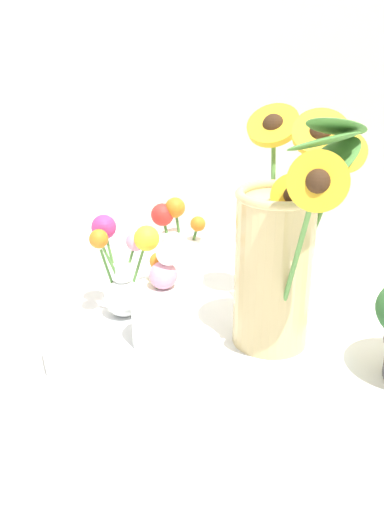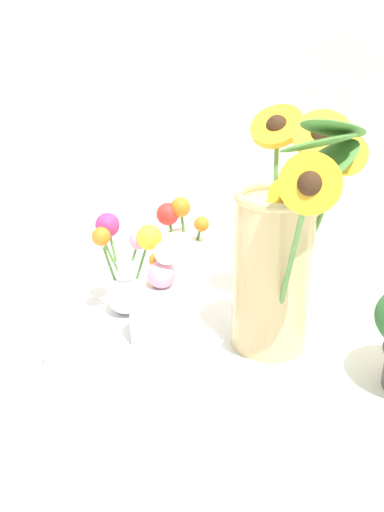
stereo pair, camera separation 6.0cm
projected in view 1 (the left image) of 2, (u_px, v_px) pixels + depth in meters
ground_plane at (192, 376)px, 0.91m from camera, size 6.00×6.00×0.00m
serving_tray at (192, 335)px, 0.99m from camera, size 0.48×0.48×0.02m
mason_jar_sunflowers at (279, 251)px, 0.89m from camera, size 0.21×0.26×0.38m
vase_small_center at (159, 307)px, 0.92m from camera, size 0.08×0.08×0.17m
vase_bulb_right at (123, 271)px, 1.00m from camera, size 0.11×0.08×0.18m
vase_small_back at (181, 259)px, 1.07m from camera, size 0.11×0.08×0.18m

